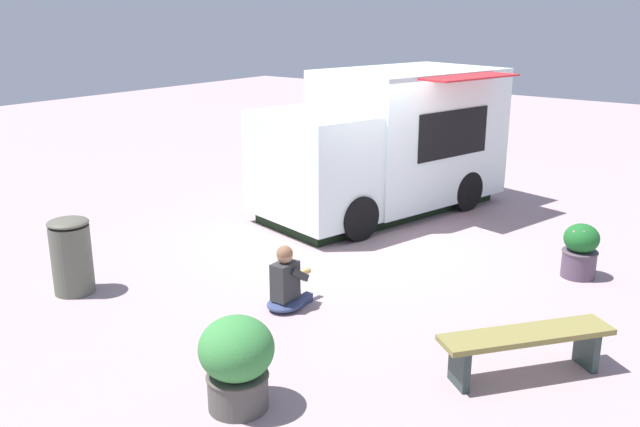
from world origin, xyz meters
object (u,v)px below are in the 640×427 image
(food_truck, at_px, (386,146))
(planter_flowering_far, at_px, (237,360))
(person_customer, at_px, (287,284))
(trash_bin, at_px, (71,255))
(plaza_bench, at_px, (526,342))
(planter_flowering_near, at_px, (580,250))

(food_truck, xyz_separation_m, planter_flowering_far, (2.42, -6.51, -0.73))
(person_customer, distance_m, trash_bin, 2.92)
(planter_flowering_far, distance_m, trash_bin, 3.72)
(person_customer, distance_m, planter_flowering_far, 2.29)
(planter_flowering_far, bearing_deg, trash_bin, 169.51)
(food_truck, bearing_deg, plaza_bench, -44.59)
(planter_flowering_far, height_order, trash_bin, trash_bin)
(planter_flowering_far, relative_size, trash_bin, 0.89)
(food_truck, distance_m, plaza_bench, 6.20)
(food_truck, distance_m, person_customer, 4.79)
(person_customer, height_order, planter_flowering_far, planter_flowering_far)
(person_customer, bearing_deg, plaza_bench, 3.60)
(person_customer, xyz_separation_m, trash_bin, (-2.59, -1.33, 0.20))
(person_customer, relative_size, trash_bin, 0.82)
(food_truck, xyz_separation_m, person_customer, (1.35, -4.50, -0.91))
(planter_flowering_far, xyz_separation_m, trash_bin, (-3.66, 0.68, 0.03))
(planter_flowering_near, relative_size, plaza_bench, 0.46)
(planter_flowering_near, height_order, plaza_bench, planter_flowering_near)
(food_truck, relative_size, trash_bin, 4.87)
(trash_bin, bearing_deg, plaza_bench, 15.21)
(planter_flowering_near, height_order, planter_flowering_far, planter_flowering_far)
(food_truck, relative_size, person_customer, 5.97)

